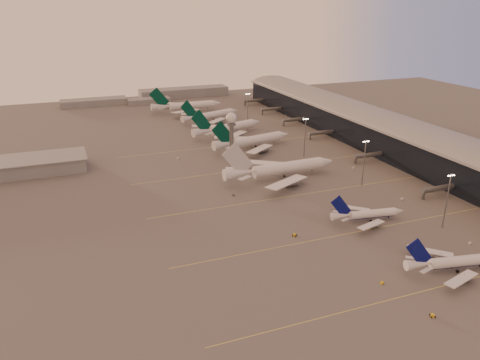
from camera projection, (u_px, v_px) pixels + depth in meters
name	position (u px, v px, depth m)	size (l,w,h in m)	color
ground	(325.00, 252.00, 182.46)	(700.00, 700.00, 0.00)	#545151
taxiway_markings	(320.00, 191.00, 241.35)	(180.00, 185.25, 0.02)	#E2D14F
terminal	(382.00, 132.00, 310.96)	(57.00, 362.00, 23.04)	black
hangar	(11.00, 167.00, 262.50)	(82.00, 27.00, 8.50)	slate
radar_tower	(231.00, 127.00, 281.23)	(6.40, 6.40, 31.10)	#56595D
mast_a	(447.00, 198.00, 197.09)	(3.60, 0.56, 25.00)	#56595D
mast_b	(364.00, 161.00, 244.00)	(3.60, 0.56, 25.00)	#56595D
mast_c	(305.00, 135.00, 290.24)	(3.60, 0.56, 25.00)	#56595D
mast_d	(248.00, 107.00, 367.99)	(3.60, 0.56, 25.00)	#56595D
distant_horizon	(158.00, 96.00, 465.27)	(165.00, 37.50, 9.00)	slate
narrowbody_near	(452.00, 264.00, 168.54)	(37.61, 29.75, 14.82)	silver
narrowbody_mid	(367.00, 215.00, 207.07)	(34.99, 27.74, 13.73)	silver
widebody_white	(281.00, 171.00, 257.10)	(67.76, 54.23, 23.82)	silver
greentail_a	(253.00, 143.00, 310.45)	(59.73, 47.75, 21.96)	silver
greentail_b	(228.00, 130.00, 341.39)	(59.42, 47.28, 22.25)	silver
greentail_c	(211.00, 117.00, 380.86)	(54.25, 43.09, 20.48)	silver
greentail_d	(187.00, 107.00, 412.68)	(64.07, 51.78, 23.28)	silver
gsv_truck_a	(383.00, 281.00, 161.46)	(5.01, 2.24, 1.96)	gold
gsv_tug_near	(433.00, 316.00, 144.65)	(3.02, 3.80, 0.95)	gold
gsv_catering_a	(471.00, 240.00, 187.51)	(4.44, 2.17, 3.62)	silver
gsv_tug_mid	(295.00, 235.00, 194.49)	(3.88, 4.11, 1.01)	gold
gsv_truck_b	(403.00, 198.00, 229.78)	(5.69, 2.36, 2.25)	silver
gsv_truck_c	(234.00, 194.00, 234.96)	(5.52, 4.47, 2.15)	#505355
gsv_catering_b	(354.00, 165.00, 273.16)	(4.82, 2.39, 3.91)	silver
gsv_tug_far	(262.00, 165.00, 277.84)	(3.70, 3.58, 0.92)	silver
gsv_truck_d	(178.00, 157.00, 289.69)	(3.71, 5.81, 2.21)	silver
gsv_tug_hangar	(265.00, 137.00, 334.35)	(4.32, 3.30, 1.09)	gold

